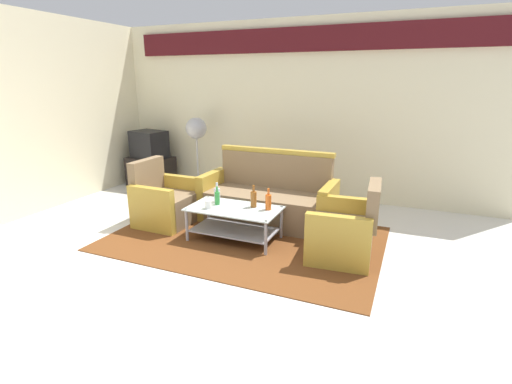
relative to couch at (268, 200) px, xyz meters
name	(u,v)px	position (x,y,z in m)	size (l,w,h in m)	color
ground_plane	(207,273)	(-0.05, -1.59, -0.32)	(14.00, 14.00, 0.00)	silver
wall_back	(299,106)	(-0.05, 1.46, 1.16)	(6.52, 0.19, 2.80)	beige
rug	(244,238)	(-0.05, -0.66, -0.31)	(3.24, 2.12, 0.01)	brown
couch	(268,200)	(0.00, 0.00, 0.00)	(1.81, 0.77, 0.96)	#7F6647
armchair_left	(165,203)	(-1.26, -0.59, -0.03)	(0.71, 0.77, 0.85)	#7F6647
armchair_right	(344,233)	(1.16, -0.69, -0.03)	(0.75, 0.81, 0.85)	#7F6647
coffee_table	(234,219)	(-0.15, -0.74, -0.04)	(1.10, 0.60, 0.40)	silver
bottle_green	(217,198)	(-0.40, -0.70, 0.18)	(0.06, 0.06, 0.23)	#2D8C38
bottle_orange	(268,202)	(0.25, -0.63, 0.19)	(0.07, 0.07, 0.26)	#D85919
bottle_brown	(254,199)	(0.05, -0.61, 0.20)	(0.07, 0.07, 0.27)	brown
bottle_clear	(217,195)	(-0.45, -0.60, 0.19)	(0.08, 0.08, 0.25)	silver
cup	(208,204)	(-0.43, -0.87, 0.14)	(0.08, 0.08, 0.10)	silver
tv_stand	(151,171)	(-2.69, 0.96, -0.06)	(0.80, 0.50, 0.52)	black
television	(149,144)	(-2.69, 0.96, 0.44)	(0.68, 0.55, 0.48)	black
pedestal_fan	(196,133)	(-1.71, 1.01, 0.70)	(0.36, 0.36, 1.27)	#2D2D33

